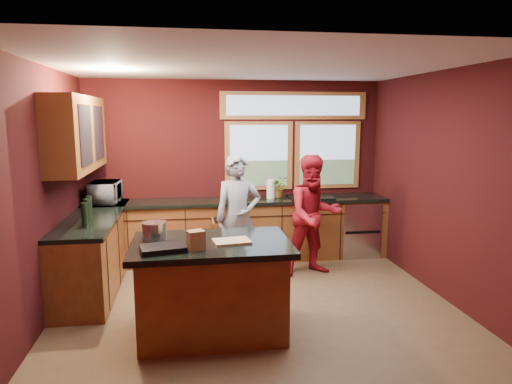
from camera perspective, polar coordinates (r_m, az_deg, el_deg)
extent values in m
plane|color=brown|center=(5.49, -0.02, -13.73)|extent=(4.50, 4.50, 0.00)
cube|color=black|center=(7.07, -2.46, 2.88)|extent=(4.50, 0.02, 2.70)
cube|color=black|center=(3.18, 5.40, -5.36)|extent=(4.50, 0.02, 2.70)
cube|color=black|center=(5.27, -25.01, -0.29)|extent=(0.02, 4.00, 2.70)
cube|color=black|center=(5.88, 22.22, 0.83)|extent=(0.02, 4.00, 2.70)
cube|color=silver|center=(5.07, -0.03, 15.57)|extent=(4.50, 4.00, 0.02)
cube|color=#7685A3|center=(7.08, 0.37, 4.53)|extent=(1.06, 0.02, 1.06)
cube|color=#7685A3|center=(7.34, 8.91, 4.59)|extent=(1.06, 0.02, 1.06)
cube|color=#945B2B|center=(7.17, 4.80, 10.72)|extent=(2.30, 0.02, 0.42)
cube|color=#5A2A15|center=(5.98, -21.48, 6.80)|extent=(0.36, 1.80, 0.90)
cube|color=#5A2A15|center=(6.94, -2.14, -4.88)|extent=(4.50, 0.60, 0.88)
cube|color=black|center=(6.83, -2.15, -1.12)|extent=(4.50, 0.64, 0.05)
cube|color=#B7B7BC|center=(7.36, 12.38, -4.38)|extent=(0.60, 0.58, 0.85)
cube|color=black|center=(7.01, 6.84, -0.91)|extent=(0.66, 0.46, 0.05)
cube|color=#5A2A15|center=(6.20, -19.54, -7.21)|extent=(0.60, 2.30, 0.88)
cube|color=black|center=(6.09, -19.69, -3.00)|extent=(0.64, 2.30, 0.05)
cube|color=#5A2A15|center=(4.68, -5.55, -12.15)|extent=(1.40, 0.90, 0.88)
cube|color=black|center=(4.53, -5.65, -6.56)|extent=(1.55, 1.05, 0.06)
imported|color=slate|center=(6.00, -2.26, -3.30)|extent=(0.63, 0.44, 1.67)
imported|color=maroon|center=(6.27, 7.24, -2.91)|extent=(0.88, 0.73, 1.65)
imported|color=#999999|center=(6.87, -18.29, -0.03)|extent=(0.40, 0.57, 0.31)
imported|color=#999999|center=(6.96, 2.84, 0.65)|extent=(0.30, 0.26, 0.33)
cylinder|color=silver|center=(6.89, 1.84, 0.36)|extent=(0.12, 0.12, 0.28)
cube|color=#A58155|center=(4.48, -3.05, -6.16)|extent=(0.38, 0.29, 0.02)
cylinder|color=silver|center=(4.65, -12.58, -4.79)|extent=(0.24, 0.24, 0.18)
cube|color=brown|center=(4.25, -7.52, -5.99)|extent=(0.18, 0.16, 0.18)
cube|color=black|center=(4.28, -11.55, -6.92)|extent=(0.45, 0.35, 0.05)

